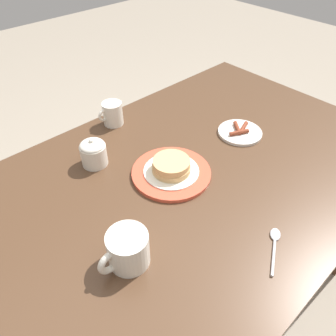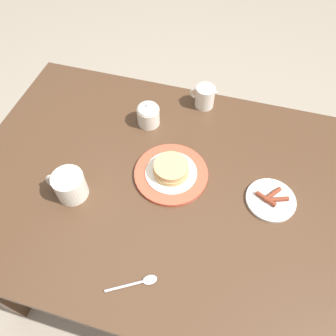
% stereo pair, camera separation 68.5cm
% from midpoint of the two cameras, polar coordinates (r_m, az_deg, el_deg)
% --- Properties ---
extents(ground_plane, '(8.00, 8.00, 0.00)m').
position_cam_midpoint_polar(ground_plane, '(1.62, 13.14, -18.72)').
color(ground_plane, gray).
extents(dining_table, '(1.39, 0.89, 0.75)m').
position_cam_midpoint_polar(dining_table, '(1.05, 19.68, -8.60)').
color(dining_table, '#4C3321').
rests_on(dining_table, ground_plane).
extents(pancake_plate, '(0.24, 0.24, 0.05)m').
position_cam_midpoint_polar(pancake_plate, '(0.95, 19.53, -2.47)').
color(pancake_plate, '#DB5138').
rests_on(pancake_plate, dining_table).
extents(side_plate_bacon, '(0.15, 0.15, 0.02)m').
position_cam_midpoint_polar(side_plate_bacon, '(1.05, 36.26, -6.82)').
color(side_plate_bacon, silver).
rests_on(side_plate_bacon, dining_table).
extents(coffee_mug, '(0.13, 0.10, 0.09)m').
position_cam_midpoint_polar(coffee_mug, '(0.83, 0.66, -5.56)').
color(coffee_mug, silver).
rests_on(coffee_mug, dining_table).
extents(creamer_pitcher, '(0.11, 0.07, 0.09)m').
position_cam_midpoint_polar(creamer_pitcher, '(1.16, 22.83, 11.60)').
color(creamer_pitcher, silver).
rests_on(creamer_pitcher, dining_table).
extents(sugar_bowl, '(0.08, 0.08, 0.09)m').
position_cam_midpoint_polar(sugar_bowl, '(1.04, 13.32, 8.89)').
color(sugar_bowl, silver).
rests_on(sugar_bowl, dining_table).
extents(spoon, '(0.13, 0.08, 0.01)m').
position_cam_midpoint_polar(spoon, '(0.81, 18.26, -23.85)').
color(spoon, silver).
rests_on(spoon, dining_table).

